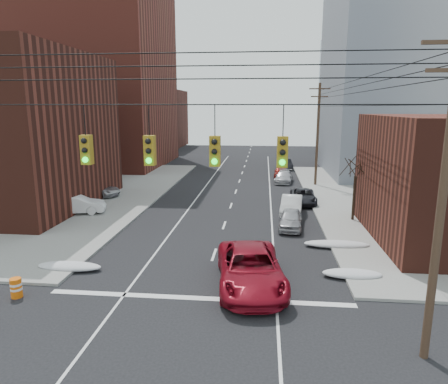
% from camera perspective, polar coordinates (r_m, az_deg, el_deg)
% --- Properties ---
extents(building_brick_tall, '(24.00, 20.00, 30.00)m').
position_cam_1_polar(building_brick_tall, '(64.25, -19.86, 17.16)').
color(building_brick_tall, maroon).
rests_on(building_brick_tall, ground).
extents(building_brick_far, '(22.00, 18.00, 12.00)m').
position_cam_1_polar(building_brick_far, '(88.86, -13.38, 10.11)').
color(building_brick_far, '#491E15').
rests_on(building_brick_far, ground).
extents(building_office, '(22.00, 20.00, 25.00)m').
position_cam_1_polar(building_office, '(57.47, 26.18, 14.84)').
color(building_office, gray).
rests_on(building_office, ground).
extents(building_glass, '(20.00, 18.00, 22.00)m').
position_cam_1_polar(building_glass, '(82.82, 21.14, 12.99)').
color(building_glass, gray).
rests_on(building_glass, ground).
extents(utility_pole_right, '(2.20, 0.28, 11.00)m').
position_cam_1_polar(utility_pole_right, '(14.48, 28.77, -0.37)').
color(utility_pole_right, '#473323').
rests_on(utility_pole_right, ground).
extents(utility_pole_far, '(2.20, 0.28, 11.00)m').
position_cam_1_polar(utility_pole_far, '(44.48, 13.23, 8.21)').
color(utility_pole_far, '#473323').
rests_on(utility_pole_far, ground).
extents(traffic_signals, '(17.00, 0.42, 2.02)m').
position_cam_1_polar(traffic_signals, '(13.34, -6.05, 6.15)').
color(traffic_signals, black).
rests_on(traffic_signals, ground).
extents(bare_tree, '(2.09, 2.20, 4.93)m').
position_cam_1_polar(bare_tree, '(31.40, 18.09, 0.06)').
color(bare_tree, black).
rests_on(bare_tree, ground).
extents(snow_nw, '(3.50, 1.08, 0.42)m').
position_cam_1_polar(snow_nw, '(23.14, -21.22, -9.86)').
color(snow_nw, silver).
rests_on(snow_nw, ground).
extents(snow_ne, '(3.00, 1.08, 0.42)m').
position_cam_1_polar(snow_ne, '(21.71, 17.83, -11.07)').
color(snow_ne, silver).
rests_on(snow_ne, ground).
extents(snow_east_far, '(4.00, 1.08, 0.42)m').
position_cam_1_polar(snow_east_far, '(25.83, 15.79, -7.19)').
color(snow_east_far, silver).
rests_on(snow_east_far, ground).
extents(red_pickup, '(3.86, 6.92, 1.83)m').
position_cam_1_polar(red_pickup, '(19.57, 3.79, -10.85)').
color(red_pickup, maroon).
rests_on(red_pickup, ground).
extents(parked_car_a, '(2.00, 4.14, 1.36)m').
position_cam_1_polar(parked_car_a, '(28.92, 9.50, -3.85)').
color(parked_car_a, '#A2A2A6').
rests_on(parked_car_a, ground).
extents(parked_car_b, '(2.10, 4.72, 1.50)m').
position_cam_1_polar(parked_car_b, '(32.59, 9.62, -1.91)').
color(parked_car_b, silver).
rests_on(parked_car_b, ground).
extents(parked_car_c, '(2.18, 4.68, 1.30)m').
position_cam_1_polar(parked_car_c, '(36.56, 11.25, -0.62)').
color(parked_car_c, black).
rests_on(parked_car_c, ground).
extents(parked_car_d, '(2.43, 4.75, 1.32)m').
position_cam_1_polar(parked_car_d, '(46.32, 8.54, 2.15)').
color(parked_car_d, '#ADADB1').
rests_on(parked_car_d, ground).
extents(parked_car_e, '(1.84, 4.00, 1.33)m').
position_cam_1_polar(parked_car_e, '(49.82, 8.11, 2.86)').
color(parked_car_e, maroon).
rests_on(parked_car_e, ground).
extents(parked_car_f, '(2.04, 4.54, 1.45)m').
position_cam_1_polar(parked_car_f, '(56.59, 8.73, 4.00)').
color(parked_car_f, black).
rests_on(parked_car_f, ground).
extents(lot_car_a, '(4.76, 2.69, 1.49)m').
position_cam_1_polar(lot_car_a, '(33.99, -20.40, -1.69)').
color(lot_car_a, silver).
rests_on(lot_car_a, sidewalk_nw).
extents(lot_car_b, '(4.93, 3.52, 1.25)m').
position_cam_1_polar(lot_car_b, '(40.15, -17.51, 0.36)').
color(lot_car_b, '#A3A3A8').
rests_on(lot_car_b, sidewalk_nw).
extents(lot_car_c, '(5.86, 3.83, 1.58)m').
position_cam_1_polar(lot_car_c, '(38.09, -24.32, -0.51)').
color(lot_car_c, black).
rests_on(lot_car_c, sidewalk_nw).
extents(lot_car_d, '(4.87, 2.66, 1.57)m').
position_cam_1_polar(lot_car_d, '(42.40, -24.42, 0.66)').
color(lot_car_d, silver).
rests_on(lot_car_d, sidewalk_nw).
extents(construction_barrel, '(0.66, 0.66, 0.91)m').
position_cam_1_polar(construction_barrel, '(20.95, -27.56, -12.01)').
color(construction_barrel, orange).
rests_on(construction_barrel, ground).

